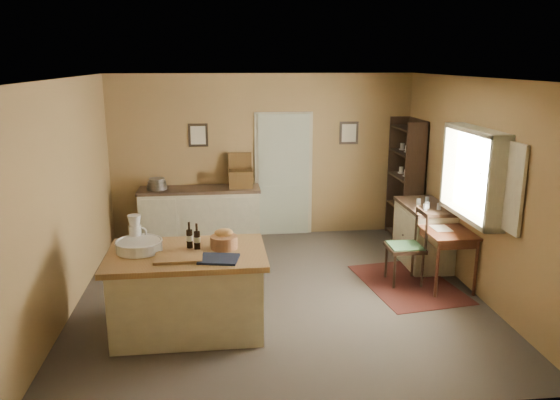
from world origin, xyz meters
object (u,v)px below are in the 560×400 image
at_px(work_island, 187,289).
at_px(writing_desk, 444,235).
at_px(shelving_unit, 408,180).
at_px(right_cabinet, 423,234).
at_px(sideboard, 201,213).
at_px(desk_chair, 405,248).

distance_m(work_island, writing_desk, 3.44).
bearing_deg(shelving_unit, right_cabinet, -97.30).
bearing_deg(sideboard, shelving_unit, -3.37).
height_order(right_cabinet, shelving_unit, shelving_unit).
height_order(work_island, shelving_unit, shelving_unit).
height_order(work_island, sideboard, work_island).
bearing_deg(work_island, desk_chair, 19.48).
distance_m(sideboard, shelving_unit, 3.44).
bearing_deg(writing_desk, shelving_unit, 85.43).
bearing_deg(writing_desk, sideboard, 147.01).
relative_size(sideboard, writing_desk, 2.02).
xyz_separation_m(writing_desk, shelving_unit, (0.15, 1.91, 0.32)).
distance_m(writing_desk, desk_chair, 0.54).
bearing_deg(desk_chair, sideboard, 143.57).
distance_m(work_island, shelving_unit, 4.51).
bearing_deg(shelving_unit, desk_chair, -109.56).
relative_size(work_island, desk_chair, 1.72).
relative_size(work_island, shelving_unit, 0.85).
bearing_deg(writing_desk, work_island, -163.90).
relative_size(work_island, sideboard, 0.87).
relative_size(right_cabinet, shelving_unit, 0.54).
distance_m(writing_desk, right_cabinet, 0.75).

